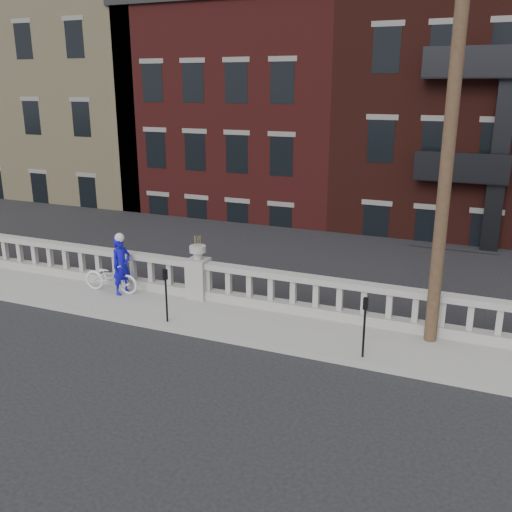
# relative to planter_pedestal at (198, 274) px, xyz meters

# --- Properties ---
(ground) EXTENTS (120.00, 120.00, 0.00)m
(ground) POSITION_rel_planter_pedestal_xyz_m (0.00, -3.95, -0.83)
(ground) COLOR black
(ground) RESTS_ON ground
(sidewalk) EXTENTS (32.00, 2.20, 0.15)m
(sidewalk) POSITION_rel_planter_pedestal_xyz_m (0.00, -0.95, -0.76)
(sidewalk) COLOR #99978E
(sidewalk) RESTS_ON ground
(balustrade) EXTENTS (28.00, 0.34, 1.03)m
(balustrade) POSITION_rel_planter_pedestal_xyz_m (0.00, 0.00, -0.19)
(balustrade) COLOR #99978E
(balustrade) RESTS_ON sidewalk
(planter_pedestal) EXTENTS (0.55, 0.55, 1.76)m
(planter_pedestal) POSITION_rel_planter_pedestal_xyz_m (0.00, 0.00, 0.00)
(planter_pedestal) COLOR #99978E
(planter_pedestal) RESTS_ON sidewalk
(lower_level) EXTENTS (80.00, 44.00, 20.80)m
(lower_level) POSITION_rel_planter_pedestal_xyz_m (0.56, 19.09, 1.80)
(lower_level) COLOR #605E59
(lower_level) RESTS_ON ground
(utility_pole) EXTENTS (1.60, 0.28, 10.00)m
(utility_pole) POSITION_rel_planter_pedestal_xyz_m (6.20, -0.35, 4.41)
(utility_pole) COLOR #422D1E
(utility_pole) RESTS_ON sidewalk
(parking_meter_c) EXTENTS (0.10, 0.09, 1.36)m
(parking_meter_c) POSITION_rel_planter_pedestal_xyz_m (0.09, -1.80, 0.17)
(parking_meter_c) COLOR black
(parking_meter_c) RESTS_ON sidewalk
(parking_meter_d) EXTENTS (0.10, 0.09, 1.36)m
(parking_meter_d) POSITION_rel_planter_pedestal_xyz_m (4.97, -1.80, 0.17)
(parking_meter_d) COLOR black
(parking_meter_d) RESTS_ON sidewalk
(bicycle) EXTENTS (1.70, 0.68, 0.87)m
(bicycle) POSITION_rel_planter_pedestal_xyz_m (-2.49, -0.58, -0.24)
(bicycle) COLOR white
(bicycle) RESTS_ON sidewalk
(cyclist) EXTENTS (0.54, 0.68, 1.64)m
(cyclist) POSITION_rel_planter_pedestal_xyz_m (-2.10, -0.58, 0.14)
(cyclist) COLOR #0F0BB1
(cyclist) RESTS_ON sidewalk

